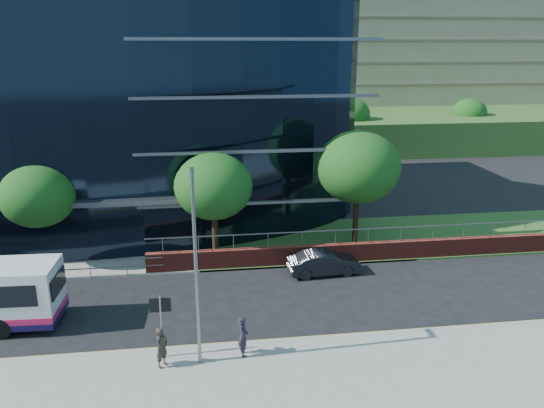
{
  "coord_description": "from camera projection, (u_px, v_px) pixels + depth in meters",
  "views": [
    {
      "loc": [
        6.39,
        -21.16,
        12.54
      ],
      "look_at": [
        10.32,
        8.0,
        3.63
      ],
      "focal_mm": 35.0,
      "sensor_mm": 36.0,
      "label": 1
    }
  ],
  "objects": [
    {
      "name": "tree_far_c",
      "position": [
        214.0,
        186.0,
        31.0
      ],
      "size": [
        4.62,
        4.62,
        6.51
      ],
      "color": "black",
      "rests_on": "ground"
    },
    {
      "name": "grass_verge",
      "position": [
        463.0,
        233.0,
        36.38
      ],
      "size": [
        36.0,
        8.0,
        0.12
      ],
      "primitive_type": "cube",
      "color": "#2D511E",
      "rests_on": "ground"
    },
    {
      "name": "tree_dist_e",
      "position": [
        350.0,
        115.0,
        62.58
      ],
      "size": [
        4.62,
        4.62,
        6.51
      ],
      "color": "black",
      "rests_on": "ground"
    },
    {
      "name": "tree_far_b",
      "position": [
        38.0,
        196.0,
        30.29
      ],
      "size": [
        4.29,
        4.29,
        6.05
      ],
      "color": "black",
      "rests_on": "ground"
    },
    {
      "name": "kerb",
      "position": [
        54.0,
        358.0,
        21.91
      ],
      "size": [
        80.0,
        0.25,
        0.16
      ],
      "primitive_type": "cube",
      "color": "gray",
      "rests_on": "ground"
    },
    {
      "name": "far_forecourt",
      "position": [
        3.0,
        256.0,
        32.54
      ],
      "size": [
        50.0,
        8.0,
        0.1
      ],
      "primitive_type": "cube",
      "color": "gray",
      "rests_on": "ground"
    },
    {
      "name": "ground",
      "position": [
        60.0,
        347.0,
        22.89
      ],
      "size": [
        200.0,
        200.0,
        0.0
      ],
      "primitive_type": "plane",
      "color": "black",
      "rests_on": "ground"
    },
    {
      "name": "parked_car",
      "position": [
        324.0,
        263.0,
        29.91
      ],
      "size": [
        4.18,
        1.7,
        1.35
      ],
      "primitive_type": "imported",
      "rotation": [
        0.0,
        0.0,
        1.64
      ],
      "color": "black",
      "rests_on": "ground"
    },
    {
      "name": "yellow_line_outer",
      "position": [
        56.0,
        357.0,
        22.12
      ],
      "size": [
        80.0,
        0.08,
        0.01
      ],
      "primitive_type": "cube",
      "color": "gold",
      "rests_on": "ground"
    },
    {
      "name": "retaining_wall",
      "position": [
        431.0,
        249.0,
        32.19
      ],
      "size": [
        34.0,
        0.4,
        2.11
      ],
      "color": "maroon",
      "rests_on": "ground"
    },
    {
      "name": "apartment_block",
      "position": [
        373.0,
        54.0,
        78.03
      ],
      "size": [
        60.0,
        42.0,
        30.0
      ],
      "color": "#2D511E",
      "rests_on": "ground"
    },
    {
      "name": "tree_dist_f",
      "position": [
        469.0,
        113.0,
        66.63
      ],
      "size": [
        4.29,
        4.29,
        6.05
      ],
      "color": "black",
      "rests_on": "ground"
    },
    {
      "name": "pedestrian_b",
      "position": [
        162.0,
        347.0,
        21.01
      ],
      "size": [
        0.68,
        0.74,
        1.69
      ],
      "primitive_type": "imported",
      "rotation": [
        0.0,
        0.0,
        0.99
      ],
      "color": "#312822",
      "rests_on": "pavement_near"
    },
    {
      "name": "street_sign",
      "position": [
        161.0,
        313.0,
        21.33
      ],
      "size": [
        0.85,
        0.09,
        2.8
      ],
      "color": "slate",
      "rests_on": "pavement_near"
    },
    {
      "name": "yellow_line_inner",
      "position": [
        56.0,
        355.0,
        22.27
      ],
      "size": [
        80.0,
        0.08,
        0.01
      ],
      "primitive_type": "cube",
      "color": "gold",
      "rests_on": "ground"
    },
    {
      "name": "pedestrian",
      "position": [
        243.0,
        336.0,
        21.78
      ],
      "size": [
        0.49,
        0.68,
        1.73
      ],
      "primitive_type": "imported",
      "rotation": [
        0.0,
        0.0,
        1.7
      ],
      "color": "#251C2B",
      "rests_on": "pavement_near"
    },
    {
      "name": "tree_far_d",
      "position": [
        358.0,
        167.0,
        32.92
      ],
      "size": [
        5.28,
        5.28,
        7.44
      ],
      "color": "black",
      "rests_on": "ground"
    },
    {
      "name": "glass_office",
      "position": [
        61.0,
        107.0,
        39.83
      ],
      "size": [
        44.0,
        23.1,
        16.0
      ],
      "color": "black",
      "rests_on": "ground"
    },
    {
      "name": "streetlight_east",
      "position": [
        196.0,
        264.0,
        20.31
      ],
      "size": [
        0.15,
        0.77,
        8.0
      ],
      "color": "slate",
      "rests_on": "pavement_near"
    }
  ]
}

